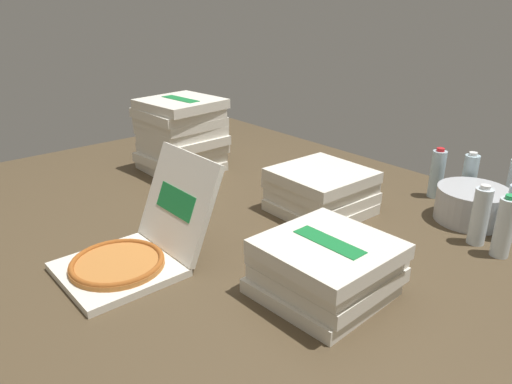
{
  "coord_description": "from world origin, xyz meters",
  "views": [
    {
      "loc": [
        1.44,
        -1.14,
        0.91
      ],
      "look_at": [
        -0.0,
        0.1,
        0.14
      ],
      "focal_mm": 33.81,
      "sensor_mm": 36.0,
      "label": 1
    }
  ],
  "objects_px": {
    "ice_bucket": "(472,205)",
    "water_bottle_0": "(504,227)",
    "pizza_stack_center_near": "(321,191)",
    "pizza_stack_left_far": "(326,267)",
    "open_pizza_box": "(136,247)",
    "pizza_stack_right_mid": "(181,135)",
    "water_bottle_3": "(437,174)",
    "water_bottle_4": "(469,178)",
    "water_bottle_5": "(480,216)"
  },
  "relations": [
    {
      "from": "pizza_stack_center_near",
      "to": "ice_bucket",
      "type": "height_order",
      "value": "pizza_stack_center_near"
    },
    {
      "from": "open_pizza_box",
      "to": "pizza_stack_right_mid",
      "type": "bearing_deg",
      "value": 138.55
    },
    {
      "from": "open_pizza_box",
      "to": "pizza_stack_right_mid",
      "type": "height_order",
      "value": "pizza_stack_right_mid"
    },
    {
      "from": "pizza_stack_left_far",
      "to": "water_bottle_4",
      "type": "relative_size",
      "value": 1.68
    },
    {
      "from": "water_bottle_3",
      "to": "water_bottle_4",
      "type": "bearing_deg",
      "value": 22.03
    },
    {
      "from": "pizza_stack_right_mid",
      "to": "water_bottle_4",
      "type": "xyz_separation_m",
      "value": [
        1.28,
        0.77,
        -0.08
      ]
    },
    {
      "from": "water_bottle_5",
      "to": "pizza_stack_left_far",
      "type": "bearing_deg",
      "value": -102.09
    },
    {
      "from": "pizza_stack_right_mid",
      "to": "pizza_stack_center_near",
      "type": "distance_m",
      "value": 0.92
    },
    {
      "from": "open_pizza_box",
      "to": "water_bottle_3",
      "type": "height_order",
      "value": "open_pizza_box"
    },
    {
      "from": "pizza_stack_center_near",
      "to": "ice_bucket",
      "type": "xyz_separation_m",
      "value": [
        0.49,
        0.43,
        -0.03
      ]
    },
    {
      "from": "open_pizza_box",
      "to": "water_bottle_4",
      "type": "relative_size",
      "value": 2.17
    },
    {
      "from": "pizza_stack_center_near",
      "to": "water_bottle_0",
      "type": "xyz_separation_m",
      "value": [
        0.72,
        0.21,
        0.02
      ]
    },
    {
      "from": "pizza_stack_left_far",
      "to": "water_bottle_4",
      "type": "xyz_separation_m",
      "value": [
        -0.08,
        1.09,
        0.02
      ]
    },
    {
      "from": "pizza_stack_right_mid",
      "to": "pizza_stack_center_near",
      "type": "xyz_separation_m",
      "value": [
        0.9,
        0.16,
        -0.1
      ]
    },
    {
      "from": "water_bottle_0",
      "to": "water_bottle_4",
      "type": "xyz_separation_m",
      "value": [
        -0.34,
        0.4,
        0.0
      ]
    },
    {
      "from": "pizza_stack_right_mid",
      "to": "water_bottle_3",
      "type": "height_order",
      "value": "pizza_stack_right_mid"
    },
    {
      "from": "ice_bucket",
      "to": "water_bottle_3",
      "type": "relative_size",
      "value": 1.23
    },
    {
      "from": "pizza_stack_right_mid",
      "to": "water_bottle_4",
      "type": "distance_m",
      "value": 1.5
    },
    {
      "from": "pizza_stack_left_far",
      "to": "water_bottle_3",
      "type": "relative_size",
      "value": 1.68
    },
    {
      "from": "pizza_stack_left_far",
      "to": "pizza_stack_center_near",
      "type": "bearing_deg",
      "value": 133.69
    },
    {
      "from": "water_bottle_4",
      "to": "water_bottle_5",
      "type": "distance_m",
      "value": 0.44
    },
    {
      "from": "pizza_stack_right_mid",
      "to": "ice_bucket",
      "type": "xyz_separation_m",
      "value": [
        1.4,
        0.59,
        -0.13
      ]
    },
    {
      "from": "pizza_stack_left_far",
      "to": "pizza_stack_center_near",
      "type": "relative_size",
      "value": 1.02
    },
    {
      "from": "pizza_stack_right_mid",
      "to": "pizza_stack_left_far",
      "type": "bearing_deg",
      "value": -13.14
    },
    {
      "from": "open_pizza_box",
      "to": "pizza_stack_center_near",
      "type": "bearing_deg",
      "value": 83.06
    },
    {
      "from": "pizza_stack_left_far",
      "to": "open_pizza_box",
      "type": "bearing_deg",
      "value": -145.57
    },
    {
      "from": "pizza_stack_right_mid",
      "to": "water_bottle_0",
      "type": "relative_size",
      "value": 1.74
    },
    {
      "from": "open_pizza_box",
      "to": "ice_bucket",
      "type": "bearing_deg",
      "value": 65.15
    },
    {
      "from": "pizza_stack_left_far",
      "to": "pizza_stack_center_near",
      "type": "xyz_separation_m",
      "value": [
        -0.46,
        0.48,
        -0.0
      ]
    },
    {
      "from": "ice_bucket",
      "to": "water_bottle_0",
      "type": "relative_size",
      "value": 1.23
    },
    {
      "from": "pizza_stack_left_far",
      "to": "ice_bucket",
      "type": "distance_m",
      "value": 0.91
    },
    {
      "from": "pizza_stack_center_near",
      "to": "water_bottle_4",
      "type": "relative_size",
      "value": 1.65
    },
    {
      "from": "pizza_stack_left_far",
      "to": "water_bottle_3",
      "type": "distance_m",
      "value": 1.06
    },
    {
      "from": "pizza_stack_center_near",
      "to": "pizza_stack_left_far",
      "type": "bearing_deg",
      "value": -46.31
    },
    {
      "from": "water_bottle_4",
      "to": "open_pizza_box",
      "type": "bearing_deg",
      "value": -108.2
    },
    {
      "from": "water_bottle_4",
      "to": "water_bottle_5",
      "type": "bearing_deg",
      "value": -57.59
    },
    {
      "from": "ice_bucket",
      "to": "water_bottle_0",
      "type": "bearing_deg",
      "value": -43.39
    },
    {
      "from": "pizza_stack_left_far",
      "to": "water_bottle_0",
      "type": "distance_m",
      "value": 0.74
    },
    {
      "from": "ice_bucket",
      "to": "water_bottle_4",
      "type": "xyz_separation_m",
      "value": [
        -0.11,
        0.18,
        0.04
      ]
    },
    {
      "from": "pizza_stack_left_far",
      "to": "water_bottle_3",
      "type": "height_order",
      "value": "water_bottle_3"
    },
    {
      "from": "pizza_stack_right_mid",
      "to": "water_bottle_3",
      "type": "xyz_separation_m",
      "value": [
        1.15,
        0.72,
        -0.08
      ]
    },
    {
      "from": "water_bottle_0",
      "to": "ice_bucket",
      "type": "bearing_deg",
      "value": 136.61
    },
    {
      "from": "water_bottle_3",
      "to": "water_bottle_4",
      "type": "xyz_separation_m",
      "value": [
        0.13,
        0.05,
        0.0
      ]
    },
    {
      "from": "water_bottle_3",
      "to": "water_bottle_5",
      "type": "xyz_separation_m",
      "value": [
        0.37,
        -0.31,
        0.0
      ]
    },
    {
      "from": "ice_bucket",
      "to": "water_bottle_4",
      "type": "bearing_deg",
      "value": 122.03
    },
    {
      "from": "water_bottle_4",
      "to": "water_bottle_5",
      "type": "xyz_separation_m",
      "value": [
        0.23,
        -0.37,
        0.0
      ]
    },
    {
      "from": "pizza_stack_center_near",
      "to": "water_bottle_4",
      "type": "height_order",
      "value": "water_bottle_4"
    },
    {
      "from": "pizza_stack_center_near",
      "to": "water_bottle_0",
      "type": "height_order",
      "value": "water_bottle_0"
    },
    {
      "from": "open_pizza_box",
      "to": "water_bottle_5",
      "type": "xyz_separation_m",
      "value": [
        0.72,
        1.11,
        0.04
      ]
    },
    {
      "from": "pizza_stack_center_near",
      "to": "open_pizza_box",
      "type": "bearing_deg",
      "value": -96.94
    }
  ]
}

